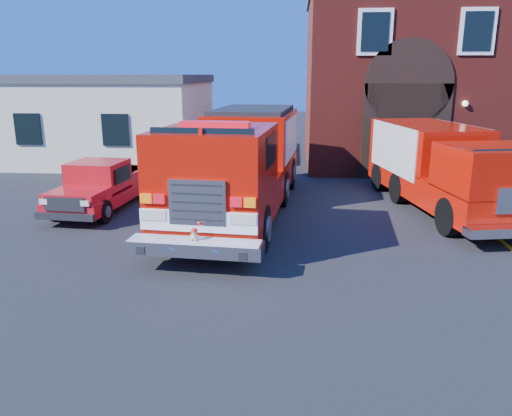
# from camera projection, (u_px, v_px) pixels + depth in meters

# --- Properties ---
(ground) EXTENTS (100.00, 100.00, 0.00)m
(ground) POSITION_uv_depth(u_px,v_px,m) (260.00, 244.00, 13.24)
(ground) COLOR black
(ground) RESTS_ON ground
(parking_stripe_near) EXTENTS (0.12, 3.00, 0.01)m
(parking_stripe_near) POSITION_uv_depth(u_px,v_px,m) (498.00, 238.00, 13.71)
(parking_stripe_near) COLOR #DDC30B
(parking_stripe_near) RESTS_ON ground
(parking_stripe_mid) EXTENTS (0.12, 3.00, 0.01)m
(parking_stripe_mid) POSITION_uv_depth(u_px,v_px,m) (463.00, 209.00, 16.60)
(parking_stripe_mid) COLOR #DDC30B
(parking_stripe_mid) RESTS_ON ground
(parking_stripe_far) EXTENTS (0.12, 3.00, 0.01)m
(parking_stripe_far) POSITION_uv_depth(u_px,v_px,m) (438.00, 189.00, 19.49)
(parking_stripe_far) COLOR #DDC30B
(parking_stripe_far) RESTS_ON ground
(fire_station) EXTENTS (15.20, 10.20, 8.45)m
(fire_station) POSITION_uv_depth(u_px,v_px,m) (459.00, 77.00, 24.93)
(fire_station) COLOR maroon
(fire_station) RESTS_ON ground
(side_building) EXTENTS (10.20, 8.20, 4.35)m
(side_building) POSITION_uv_depth(u_px,v_px,m) (105.00, 117.00, 25.87)
(side_building) COLOR beige
(side_building) RESTS_ON ground
(fire_engine) EXTENTS (3.78, 10.67, 3.22)m
(fire_engine) POSITION_uv_depth(u_px,v_px,m) (240.00, 162.00, 15.78)
(fire_engine) COLOR black
(fire_engine) RESTS_ON ground
(pickup_truck) EXTENTS (2.19, 5.12, 1.63)m
(pickup_truck) POSITION_uv_depth(u_px,v_px,m) (103.00, 186.00, 16.55)
(pickup_truck) COLOR black
(pickup_truck) RESTS_ON ground
(secondary_truck) EXTENTS (3.95, 8.57, 2.68)m
(secondary_truck) POSITION_uv_depth(u_px,v_px,m) (443.00, 166.00, 16.35)
(secondary_truck) COLOR black
(secondary_truck) RESTS_ON ground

